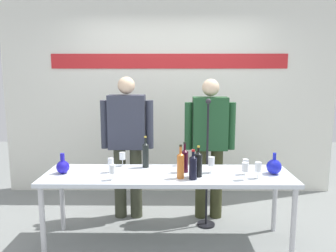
{
  "coord_description": "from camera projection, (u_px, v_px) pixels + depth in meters",
  "views": [
    {
      "loc": [
        0.03,
        -3.14,
        1.7
      ],
      "look_at": [
        0.0,
        0.15,
        1.18
      ],
      "focal_mm": 35.44,
      "sensor_mm": 36.0,
      "label": 1
    }
  ],
  "objects": [
    {
      "name": "microphone_stand",
      "position": [
        207.0,
        185.0,
        3.68
      ],
      "size": [
        0.2,
        0.2,
        1.44
      ],
      "color": "black",
      "rests_on": "ground"
    },
    {
      "name": "wine_bottle_1",
      "position": [
        181.0,
        164.0,
        3.09
      ],
      "size": [
        0.07,
        0.07,
        0.32
      ],
      "color": "#CB6926",
      "rests_on": "display_table"
    },
    {
      "name": "decanter_blue_right",
      "position": [
        274.0,
        166.0,
        3.24
      ],
      "size": [
        0.15,
        0.15,
        0.21
      ],
      "color": "#181FBD",
      "rests_on": "display_table"
    },
    {
      "name": "back_wall",
      "position": [
        169.0,
        88.0,
        4.67
      ],
      "size": [
        4.65,
        0.11,
        3.0
      ],
      "color": "white",
      "rests_on": "ground"
    },
    {
      "name": "wine_bottle_4",
      "position": [
        185.0,
        160.0,
        3.28
      ],
      "size": [
        0.07,
        0.07,
        0.31
      ],
      "color": "#340918",
      "rests_on": "display_table"
    },
    {
      "name": "presenter_right",
      "position": [
        210.0,
        141.0,
        3.84
      ],
      "size": [
        0.58,
        0.22,
        1.64
      ],
      "color": "#36381E",
      "rests_on": "ground"
    },
    {
      "name": "wine_bottle_0",
      "position": [
        193.0,
        166.0,
        3.06
      ],
      "size": [
        0.07,
        0.07,
        0.28
      ],
      "color": "black",
      "rests_on": "display_table"
    },
    {
      "name": "ground_plane",
      "position": [
        168.0,
        243.0,
        3.37
      ],
      "size": [
        10.0,
        10.0,
        0.0
      ],
      "primitive_type": "plane",
      "color": "gray"
    },
    {
      "name": "wine_glass_right_0",
      "position": [
        211.0,
        162.0,
        3.26
      ],
      "size": [
        0.06,
        0.06,
        0.16
      ],
      "color": "white",
      "rests_on": "display_table"
    },
    {
      "name": "decanter_blue_left",
      "position": [
        63.0,
        166.0,
        3.26
      ],
      "size": [
        0.13,
        0.13,
        0.2
      ],
      "color": "#1E19B0",
      "rests_on": "display_table"
    },
    {
      "name": "wine_bottle_3",
      "position": [
        198.0,
        163.0,
        3.14
      ],
      "size": [
        0.07,
        0.07,
        0.3
      ],
      "color": "black",
      "rests_on": "display_table"
    },
    {
      "name": "presenter_left",
      "position": [
        127.0,
        139.0,
        3.84
      ],
      "size": [
        0.61,
        0.22,
        1.67
      ],
      "color": "#393D2C",
      "rests_on": "ground"
    },
    {
      "name": "wine_glass_left_0",
      "position": [
        112.0,
        169.0,
        3.05
      ],
      "size": [
        0.06,
        0.06,
        0.15
      ],
      "color": "white",
      "rests_on": "display_table"
    },
    {
      "name": "wine_glass_left_1",
      "position": [
        111.0,
        162.0,
        3.28
      ],
      "size": [
        0.06,
        0.06,
        0.15
      ],
      "color": "white",
      "rests_on": "display_table"
    },
    {
      "name": "wine_bottle_2",
      "position": [
        146.0,
        154.0,
        3.45
      ],
      "size": [
        0.07,
        0.07,
        0.33
      ],
      "color": "black",
      "rests_on": "display_table"
    },
    {
      "name": "wine_glass_left_2",
      "position": [
        122.0,
        156.0,
        3.51
      ],
      "size": [
        0.07,
        0.07,
        0.15
      ],
      "color": "white",
      "rests_on": "display_table"
    },
    {
      "name": "wine_glass_right_2",
      "position": [
        258.0,
        167.0,
        3.09
      ],
      "size": [
        0.06,
        0.06,
        0.16
      ],
      "color": "white",
      "rests_on": "display_table"
    },
    {
      "name": "wine_glass_right_1",
      "position": [
        245.0,
        167.0,
        3.04
      ],
      "size": [
        0.06,
        0.06,
        0.16
      ],
      "color": "white",
      "rests_on": "display_table"
    },
    {
      "name": "wine_glass_right_3",
      "position": [
        245.0,
        164.0,
        3.21
      ],
      "size": [
        0.06,
        0.06,
        0.15
      ],
      "color": "white",
      "rests_on": "display_table"
    },
    {
      "name": "display_table",
      "position": [
        168.0,
        179.0,
        3.26
      ],
      "size": [
        2.43,
        0.66,
        0.73
      ],
      "color": "silver",
      "rests_on": "ground"
    }
  ]
}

